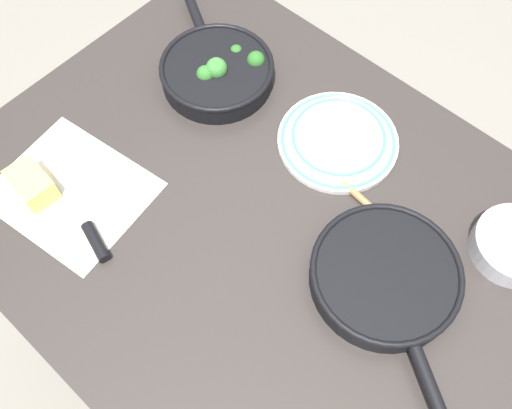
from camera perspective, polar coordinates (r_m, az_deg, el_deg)
The scene contains 9 objects.
ground_plane at distance 1.80m, azimuth 0.00°, elevation -11.39°, with size 14.00×14.00×0.00m, color slate.
dining_table_red at distance 1.20m, azimuth 0.00°, elevation -2.25°, with size 1.17×0.93×0.73m.
skillet_broccoli at distance 1.30m, azimuth -3.91°, elevation 13.25°, with size 0.37×0.27×0.08m.
skillet_eggs at distance 1.07m, azimuth 12.82°, elevation -7.07°, with size 0.37×0.30×0.05m.
wooden_spoon at distance 1.14m, azimuth 11.47°, elevation -0.33°, with size 0.34×0.07×0.02m.
parchment_sheet at distance 1.21m, azimuth -17.93°, elevation 1.24°, with size 0.32×0.28×0.00m.
grater_knife at distance 1.15m, azimuth -16.69°, elevation -1.70°, with size 0.26×0.10×0.02m.
cheese_block at distance 1.21m, azimuth -21.48°, elevation 1.86°, with size 0.10×0.07×0.06m.
dinner_plate_stack at distance 1.21m, azimuth 8.22°, elevation 6.49°, with size 0.25×0.25×0.03m.
Camera 1 is at (0.35, -0.39, 1.72)m, focal length 40.00 mm.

